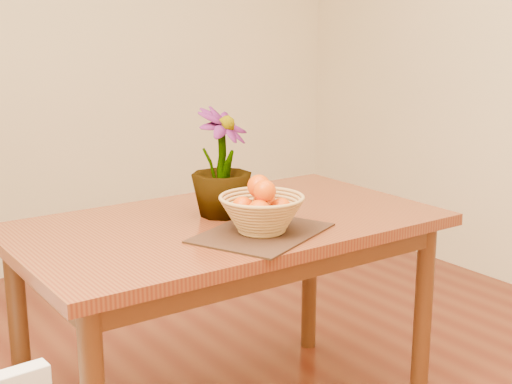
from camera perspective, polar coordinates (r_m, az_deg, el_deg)
wall_back at (r=4.06m, az=-17.78°, el=12.32°), size 4.00×0.02×2.70m
table at (r=2.39m, az=-2.28°, el=-4.24°), size 1.40×0.80×0.75m
placemat at (r=2.21m, az=0.46°, el=-3.30°), size 0.50×0.45×0.01m
wicker_basket at (r=2.19m, az=0.46°, el=-1.89°), size 0.26×0.26×0.11m
orange_pile at (r=2.18m, az=0.45°, el=-0.76°), size 0.15×0.16×0.13m
potted_plant at (r=2.38m, az=-2.78°, el=2.35°), size 0.28×0.28×0.36m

